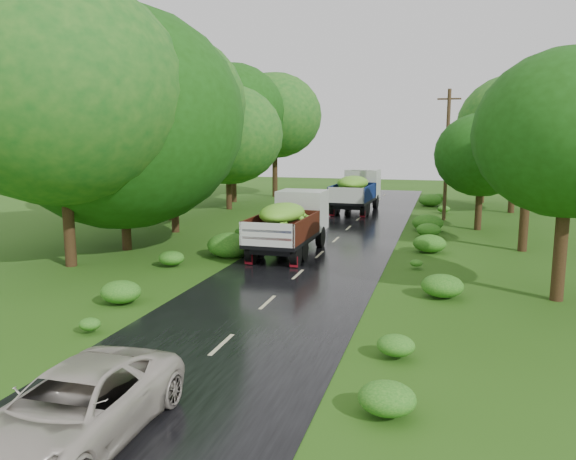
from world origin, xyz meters
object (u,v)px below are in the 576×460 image
at_px(car, 74,409).
at_px(utility_pole, 447,154).
at_px(truck_far, 357,189).
at_px(truck_near, 291,220).

distance_m(car, utility_pole, 31.26).
distance_m(truck_far, car, 33.05).
xyz_separation_m(truck_far, utility_pole, (6.24, -2.61, 2.69)).
relative_size(truck_far, car, 1.47).
xyz_separation_m(truck_near, truck_far, (0.70, 15.68, 0.10)).
bearing_deg(truck_far, truck_near, -89.80).
bearing_deg(truck_near, utility_pole, 62.76).
xyz_separation_m(truck_near, car, (0.78, -17.36, -0.88)).
bearing_deg(truck_far, car, -87.11).
bearing_deg(utility_pole, car, -100.33).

